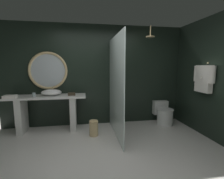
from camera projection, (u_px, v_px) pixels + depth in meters
name	position (u px, v px, depth m)	size (l,w,h in m)	color
ground_plane	(107.00, 162.00, 2.70)	(5.76, 5.76, 0.00)	silver
back_wall_panel	(97.00, 76.00, 4.37)	(4.80, 0.10, 2.60)	black
side_wall_right	(207.00, 78.00, 3.65)	(0.10, 2.47, 2.60)	black
vanity_counter	(48.00, 109.00, 3.93)	(1.79, 0.56, 0.86)	silver
vessel_sink	(51.00, 92.00, 3.93)	(0.47, 0.39, 0.18)	white
tumbler_cup	(34.00, 95.00, 3.80)	(0.07, 0.07, 0.09)	silver
tissue_box	(72.00, 94.00, 3.94)	(0.17, 0.12, 0.06)	#3D3323
round_wall_mirror	(48.00, 71.00, 4.06)	(0.93, 0.06, 0.93)	#D6B77F
shower_glass_panel	(116.00, 87.00, 3.63)	(0.02, 1.60, 2.20)	silver
rain_shower_head	(150.00, 36.00, 3.89)	(0.21, 0.21, 0.27)	#D6B77F
hanging_bathrobe	(204.00, 78.00, 3.55)	(0.20, 0.58, 0.65)	#D6B77F
toilet	(164.00, 114.00, 4.46)	(0.43, 0.61, 0.58)	white
waste_bin	(94.00, 128.00, 3.69)	(0.20, 0.20, 0.37)	#D6B77F
folded_hand_towel	(10.00, 97.00, 3.58)	(0.25, 0.18, 0.07)	silver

